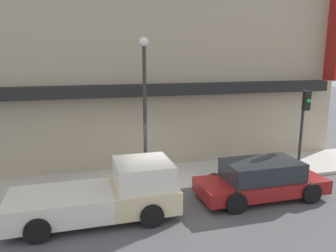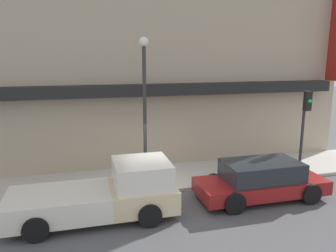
{
  "view_description": "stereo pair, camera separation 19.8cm",
  "coord_description": "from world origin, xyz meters",
  "views": [
    {
      "loc": [
        -2.84,
        -11.1,
        5.04
      ],
      "look_at": [
        0.61,
        1.19,
        2.33
      ],
      "focal_mm": 35.0,
      "sensor_mm": 36.0,
      "label": 1
    },
    {
      "loc": [
        -2.65,
        -11.15,
        5.04
      ],
      "look_at": [
        0.61,
        1.19,
        2.33
      ],
      "focal_mm": 35.0,
      "sensor_mm": 36.0,
      "label": 2
    }
  ],
  "objects": [
    {
      "name": "ground_plane",
      "position": [
        0.0,
        0.0,
        0.0
      ],
      "size": [
        80.0,
        80.0,
        0.0
      ],
      "primitive_type": "plane",
      "color": "#4C4C4F"
    },
    {
      "name": "fire_hydrant",
      "position": [
        3.05,
        0.67,
        0.49
      ],
      "size": [
        0.22,
        0.22,
        0.72
      ],
      "color": "#196633",
      "rests_on": "sidewalk"
    },
    {
      "name": "pickup_truck",
      "position": [
        -2.1,
        -1.26,
        0.78
      ],
      "size": [
        5.2,
        2.2,
        1.76
      ],
      "rotation": [
        0.0,
        0.0,
        0.0
      ],
      "color": "beige",
      "rests_on": "ground"
    },
    {
      "name": "parked_car",
      "position": [
        3.43,
        -1.26,
        0.69
      ],
      "size": [
        4.67,
        1.99,
        1.39
      ],
      "rotation": [
        0.0,
        0.0,
        0.03
      ],
      "color": "maroon",
      "rests_on": "ground"
    },
    {
      "name": "building",
      "position": [
        0.02,
        4.45,
        5.52
      ],
      "size": [
        19.8,
        3.8,
        11.06
      ],
      "color": "tan",
      "rests_on": "ground"
    },
    {
      "name": "street_lamp",
      "position": [
        -0.33,
        1.13,
        3.65
      ],
      "size": [
        0.36,
        0.36,
        5.63
      ],
      "color": "#2D2D2D",
      "rests_on": "sidewalk"
    },
    {
      "name": "sidewalk",
      "position": [
        0.0,
        1.48,
        0.07
      ],
      "size": [
        36.0,
        2.97,
        0.13
      ],
      "color": "#B7B2A8",
      "rests_on": "ground"
    },
    {
      "name": "traffic_light",
      "position": [
        6.24,
        0.27,
        2.58
      ],
      "size": [
        0.28,
        0.42,
        3.54
      ],
      "color": "#2D2D2D",
      "rests_on": "sidewalk"
    }
  ]
}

